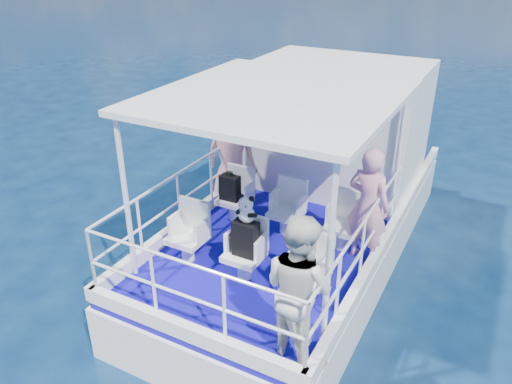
# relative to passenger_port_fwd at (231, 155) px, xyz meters

# --- Properties ---
(ground) EXTENTS (2000.00, 2000.00, 0.00)m
(ground) POSITION_rel_passenger_port_fwd_xyz_m (1.25, -0.71, -1.76)
(ground) COLOR #081C3C
(ground) RESTS_ON ground
(hull) EXTENTS (3.00, 7.00, 1.60)m
(hull) POSITION_rel_passenger_port_fwd_xyz_m (1.25, 0.29, -1.76)
(hull) COLOR white
(hull) RESTS_ON ground
(deck) EXTENTS (2.90, 6.90, 0.10)m
(deck) POSITION_rel_passenger_port_fwd_xyz_m (1.25, 0.29, -0.91)
(deck) COLOR #110A8E
(deck) RESTS_ON hull
(cabin) EXTENTS (2.85, 2.00, 2.20)m
(cabin) POSITION_rel_passenger_port_fwd_xyz_m (1.25, 1.59, 0.24)
(cabin) COLOR white
(cabin) RESTS_ON deck
(canopy) EXTENTS (3.00, 3.20, 0.08)m
(canopy) POSITION_rel_passenger_port_fwd_xyz_m (1.25, -0.91, 1.38)
(canopy) COLOR white
(canopy) RESTS_ON cabin
(canopy_posts) EXTENTS (2.77, 2.97, 2.20)m
(canopy_posts) POSITION_rel_passenger_port_fwd_xyz_m (1.25, -0.96, 0.24)
(canopy_posts) COLOR white
(canopy_posts) RESTS_ON deck
(railings) EXTENTS (2.84, 3.59, 1.00)m
(railings) POSITION_rel_passenger_port_fwd_xyz_m (1.25, -1.29, -0.36)
(railings) COLOR white
(railings) RESTS_ON deck
(seat_port_fwd) EXTENTS (0.48, 0.46, 0.38)m
(seat_port_fwd) POSITION_rel_passenger_port_fwd_xyz_m (0.35, -0.51, -0.67)
(seat_port_fwd) COLOR white
(seat_port_fwd) RESTS_ON deck
(seat_center_fwd) EXTENTS (0.48, 0.46, 0.38)m
(seat_center_fwd) POSITION_rel_passenger_port_fwd_xyz_m (1.25, -0.51, -0.67)
(seat_center_fwd) COLOR white
(seat_center_fwd) RESTS_ON deck
(seat_stbd_fwd) EXTENTS (0.48, 0.46, 0.38)m
(seat_stbd_fwd) POSITION_rel_passenger_port_fwd_xyz_m (2.15, -0.51, -0.67)
(seat_stbd_fwd) COLOR white
(seat_stbd_fwd) RESTS_ON deck
(seat_port_aft) EXTENTS (0.48, 0.46, 0.38)m
(seat_port_aft) POSITION_rel_passenger_port_fwd_xyz_m (0.35, -1.81, -0.67)
(seat_port_aft) COLOR white
(seat_port_aft) RESTS_ON deck
(seat_center_aft) EXTENTS (0.48, 0.46, 0.38)m
(seat_center_aft) POSITION_rel_passenger_port_fwd_xyz_m (1.25, -1.81, -0.67)
(seat_center_aft) COLOR white
(seat_center_aft) RESTS_ON deck
(seat_stbd_aft) EXTENTS (0.48, 0.46, 0.38)m
(seat_stbd_aft) POSITION_rel_passenger_port_fwd_xyz_m (2.15, -1.81, -0.67)
(seat_stbd_aft) COLOR white
(seat_stbd_aft) RESTS_ON deck
(passenger_port_fwd) EXTENTS (0.71, 0.57, 1.72)m
(passenger_port_fwd) POSITION_rel_passenger_port_fwd_xyz_m (0.00, 0.00, 0.00)
(passenger_port_fwd) COLOR pink
(passenger_port_fwd) RESTS_ON deck
(passenger_stbd_fwd) EXTENTS (0.67, 0.50, 1.66)m
(passenger_stbd_fwd) POSITION_rel_passenger_port_fwd_xyz_m (2.50, -0.62, -0.03)
(passenger_stbd_fwd) COLOR pink
(passenger_stbd_fwd) RESTS_ON deck
(passenger_stbd_aft) EXTENTS (1.00, 0.90, 1.68)m
(passenger_stbd_aft) POSITION_rel_passenger_port_fwd_xyz_m (2.40, -2.71, -0.02)
(passenger_stbd_aft) COLOR silver
(passenger_stbd_aft) RESTS_ON deck
(backpack_port) EXTENTS (0.31, 0.17, 0.40)m
(backpack_port) POSITION_rel_passenger_port_fwd_xyz_m (0.31, -0.58, -0.28)
(backpack_port) COLOR black
(backpack_port) RESTS_ON seat_port_fwd
(backpack_center) EXTENTS (0.32, 0.18, 0.49)m
(backpack_center) POSITION_rel_passenger_port_fwd_xyz_m (1.29, -1.83, -0.24)
(backpack_center) COLOR black
(backpack_center) RESTS_ON seat_center_aft
(compact_camera) EXTENTS (0.10, 0.06, 0.06)m
(compact_camera) POSITION_rel_passenger_port_fwd_xyz_m (0.29, -0.56, -0.05)
(compact_camera) COLOR black
(compact_camera) RESTS_ON backpack_port
(panda) EXTENTS (0.24, 0.20, 0.37)m
(panda) POSITION_rel_passenger_port_fwd_xyz_m (1.29, -1.81, 0.19)
(panda) COLOR silver
(panda) RESTS_ON backpack_center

